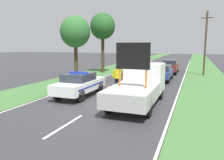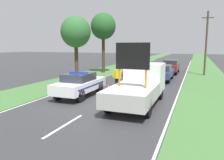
% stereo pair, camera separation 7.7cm
% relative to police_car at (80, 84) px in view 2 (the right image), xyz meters
% --- Properties ---
extents(ground_plane, '(160.00, 160.00, 0.00)m').
position_rel_police_car_xyz_m(ground_plane, '(2.04, -1.23, -0.81)').
color(ground_plane, '#333335').
extents(lane_markings, '(8.04, 57.77, 0.01)m').
position_rel_police_car_xyz_m(lane_markings, '(2.04, 11.22, -0.81)').
color(lane_markings, silver).
rests_on(lane_markings, ground).
extents(grass_verge_left, '(4.07, 120.00, 0.03)m').
position_rel_police_car_xyz_m(grass_verge_left, '(-4.07, 18.77, -0.80)').
color(grass_verge_left, '#427038').
rests_on(grass_verge_left, ground).
extents(grass_verge_right, '(4.07, 120.00, 0.03)m').
position_rel_police_car_xyz_m(grass_verge_right, '(8.14, 18.77, -0.80)').
color(grass_verge_right, '#427038').
rests_on(grass_verge_right, ground).
extents(police_car, '(1.80, 4.51, 1.63)m').
position_rel_police_car_xyz_m(police_car, '(0.00, 0.00, 0.00)').
color(police_car, white).
rests_on(police_car, ground).
extents(work_truck, '(2.22, 5.95, 3.44)m').
position_rel_police_car_xyz_m(work_truck, '(4.07, -0.28, 0.29)').
color(work_truck, white).
rests_on(work_truck, ground).
extents(road_barrier, '(2.57, 0.08, 1.14)m').
position_rel_police_car_xyz_m(road_barrier, '(2.27, 3.40, 0.12)').
color(road_barrier, black).
rests_on(road_barrier, ground).
extents(police_officer, '(0.64, 0.40, 1.77)m').
position_rel_police_car_xyz_m(police_officer, '(1.62, 2.79, 0.24)').
color(police_officer, '#191E38').
rests_on(police_officer, ground).
extents(pedestrian_civilian, '(0.57, 0.36, 1.59)m').
position_rel_police_car_xyz_m(pedestrian_civilian, '(2.70, 2.85, 0.12)').
color(pedestrian_civilian, brown).
rests_on(pedestrian_civilian, ground).
extents(traffic_cone_near_police, '(0.39, 0.39, 0.55)m').
position_rel_police_car_xyz_m(traffic_cone_near_police, '(1.97, 2.22, -0.54)').
color(traffic_cone_near_police, black).
rests_on(traffic_cone_near_police, ground).
extents(traffic_cone_centre_front, '(0.49, 0.49, 0.68)m').
position_rel_police_car_xyz_m(traffic_cone_centre_front, '(1.53, 1.21, -0.48)').
color(traffic_cone_centre_front, black).
rests_on(traffic_cone_centre_front, ground).
extents(queued_car_hatch_blue, '(1.87, 4.59, 1.48)m').
position_rel_police_car_xyz_m(queued_car_hatch_blue, '(4.04, 8.56, -0.02)').
color(queued_car_hatch_blue, navy).
rests_on(queued_car_hatch_blue, ground).
extents(queued_car_wagon_maroon, '(1.75, 4.66, 1.59)m').
position_rel_police_car_xyz_m(queued_car_wagon_maroon, '(4.25, 14.53, 0.02)').
color(queued_car_wagon_maroon, maroon).
rests_on(queued_car_wagon_maroon, ground).
extents(roadside_tree_near_left, '(2.97, 2.97, 7.12)m').
position_rel_police_car_xyz_m(roadside_tree_near_left, '(-3.50, 12.08, 4.67)').
color(roadside_tree_near_left, '#42301E').
rests_on(roadside_tree_near_left, ground).
extents(roadside_tree_near_right, '(2.98, 2.98, 6.22)m').
position_rel_police_car_xyz_m(roadside_tree_near_right, '(-4.30, 7.03, 3.79)').
color(roadside_tree_near_right, '#42301E').
rests_on(roadside_tree_near_right, ground).
extents(utility_pole, '(1.20, 0.20, 6.91)m').
position_rel_police_car_xyz_m(utility_pole, '(7.95, 13.68, 2.76)').
color(utility_pole, '#473828').
rests_on(utility_pole, ground).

